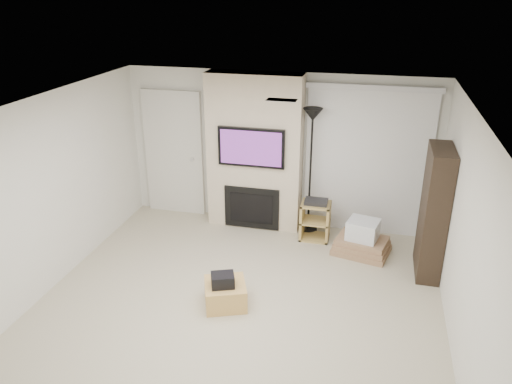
% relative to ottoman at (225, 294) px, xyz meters
% --- Properties ---
extents(floor, '(5.00, 5.50, 0.00)m').
position_rel_ottoman_xyz_m(floor, '(0.16, -0.23, -0.15)').
color(floor, '#C2B89B').
rests_on(floor, ground).
extents(ceiling, '(5.00, 5.50, 0.00)m').
position_rel_ottoman_xyz_m(ceiling, '(0.16, -0.23, 2.35)').
color(ceiling, white).
rests_on(ceiling, wall_back).
extents(wall_back, '(5.00, 0.00, 2.50)m').
position_rel_ottoman_xyz_m(wall_back, '(0.16, 2.52, 1.10)').
color(wall_back, white).
rests_on(wall_back, ground).
extents(wall_left, '(0.00, 5.50, 2.50)m').
position_rel_ottoman_xyz_m(wall_left, '(-2.34, -0.23, 1.10)').
color(wall_left, white).
rests_on(wall_left, ground).
extents(wall_right, '(0.00, 5.50, 2.50)m').
position_rel_ottoman_xyz_m(wall_right, '(2.66, -0.23, 1.10)').
color(wall_right, white).
rests_on(wall_right, ground).
extents(hvac_vent, '(0.35, 0.18, 0.01)m').
position_rel_ottoman_xyz_m(hvac_vent, '(0.56, 0.57, 2.35)').
color(hvac_vent, silver).
rests_on(hvac_vent, ceiling).
extents(ottoman, '(0.65, 0.65, 0.30)m').
position_rel_ottoman_xyz_m(ottoman, '(0.00, 0.00, 0.00)').
color(ottoman, tan).
rests_on(ottoman, floor).
extents(black_bag, '(0.34, 0.31, 0.16)m').
position_rel_ottoman_xyz_m(black_bag, '(-0.01, -0.05, 0.23)').
color(black_bag, black).
rests_on(black_bag, ottoman).
extents(fireplace_wall, '(1.50, 0.47, 2.50)m').
position_rel_ottoman_xyz_m(fireplace_wall, '(-0.19, 2.31, 1.09)').
color(fireplace_wall, beige).
rests_on(fireplace_wall, floor).
extents(entry_door, '(1.02, 0.11, 2.14)m').
position_rel_ottoman_xyz_m(entry_door, '(-1.64, 2.49, 0.90)').
color(entry_door, silver).
rests_on(entry_door, floor).
extents(vertical_blinds, '(1.98, 0.10, 2.37)m').
position_rel_ottoman_xyz_m(vertical_blinds, '(1.56, 2.47, 1.12)').
color(vertical_blinds, silver).
rests_on(vertical_blinds, floor).
extents(floor_lamp, '(0.30, 0.30, 2.02)m').
position_rel_ottoman_xyz_m(floor_lamp, '(0.71, 2.27, 1.44)').
color(floor_lamp, black).
rests_on(floor_lamp, floor).
extents(av_stand, '(0.45, 0.38, 0.66)m').
position_rel_ottoman_xyz_m(av_stand, '(0.85, 2.02, 0.20)').
color(av_stand, tan).
rests_on(av_stand, floor).
extents(box_stack, '(0.90, 0.76, 0.53)m').
position_rel_ottoman_xyz_m(box_stack, '(1.59, 1.73, 0.05)').
color(box_stack, '#A17A57').
rests_on(box_stack, floor).
extents(bookshelf, '(0.30, 0.80, 1.80)m').
position_rel_ottoman_xyz_m(bookshelf, '(2.50, 1.42, 0.75)').
color(bookshelf, black).
rests_on(bookshelf, floor).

